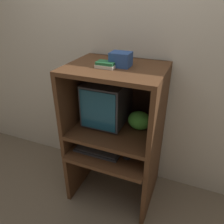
# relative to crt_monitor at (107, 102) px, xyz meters

# --- Properties ---
(ground_plane) EXTENTS (12.00, 12.00, 0.00)m
(ground_plane) POSITION_rel_crt_monitor_xyz_m (0.11, -0.40, -1.03)
(ground_plane) COLOR #756651
(wall_back) EXTENTS (6.00, 0.06, 2.60)m
(wall_back) POSITION_rel_crt_monitor_xyz_m (0.11, 0.32, 0.27)
(wall_back) COLOR beige
(wall_back) RESTS_ON ground_plane
(desk_base) EXTENTS (0.83, 0.71, 0.61)m
(desk_base) POSITION_rel_crt_monitor_xyz_m (0.11, -0.11, -0.65)
(desk_base) COLOR #4C2D19
(desk_base) RESTS_ON ground_plane
(desk_monitor_shelf) EXTENTS (0.83, 0.66, 0.20)m
(desk_monitor_shelf) POSITION_rel_crt_monitor_xyz_m (0.11, -0.07, -0.27)
(desk_monitor_shelf) COLOR #4C2D19
(desk_monitor_shelf) RESTS_ON desk_base
(hutch_upper) EXTENTS (0.83, 0.66, 0.60)m
(hutch_upper) POSITION_rel_crt_monitor_xyz_m (0.11, -0.04, 0.17)
(hutch_upper) COLOR #4C2D19
(hutch_upper) RESTS_ON desk_monitor_shelf
(crt_monitor) EXTENTS (0.37, 0.43, 0.42)m
(crt_monitor) POSITION_rel_crt_monitor_xyz_m (0.00, 0.00, 0.00)
(crt_monitor) COLOR #333338
(crt_monitor) RESTS_ON desk_monitor_shelf
(keyboard) EXTENTS (0.44, 0.17, 0.03)m
(keyboard) POSITION_rel_crt_monitor_xyz_m (0.00, -0.25, -0.41)
(keyboard) COLOR #2D2D30
(keyboard) RESTS_ON desk_base
(mouse) EXTENTS (0.07, 0.05, 0.03)m
(mouse) POSITION_rel_crt_monitor_xyz_m (0.29, -0.24, -0.40)
(mouse) COLOR black
(mouse) RESTS_ON desk_base
(snack_bag) EXTENTS (0.22, 0.16, 0.18)m
(snack_bag) POSITION_rel_crt_monitor_xyz_m (0.33, -0.01, -0.13)
(snack_bag) COLOR green
(snack_bag) RESTS_ON desk_monitor_shelf
(book_stack) EXTENTS (0.16, 0.11, 0.05)m
(book_stack) POSITION_rel_crt_monitor_xyz_m (0.05, -0.13, 0.40)
(book_stack) COLOR beige
(book_stack) RESTS_ON hutch_upper
(storage_box) EXTENTS (0.16, 0.14, 0.11)m
(storage_box) POSITION_rel_crt_monitor_xyz_m (0.15, -0.06, 0.44)
(storage_box) COLOR navy
(storage_box) RESTS_ON hutch_upper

